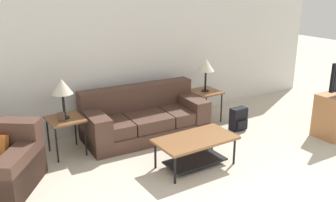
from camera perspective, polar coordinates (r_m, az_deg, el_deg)
name	(u,v)px	position (r m, az deg, el deg)	size (l,w,h in m)	color
wall_back	(126,54)	(6.51, -6.43, 7.20)	(8.87, 0.06, 2.60)	silver
couch	(144,119)	(6.25, -3.65, -2.80)	(2.06, 1.02, 0.82)	#4C3328
coffee_table	(195,145)	(5.25, 4.21, -6.75)	(1.13, 0.61, 0.43)	brown
side_table_left	(65,122)	(5.74, -15.40, -3.09)	(0.51, 0.52, 0.57)	brown
side_table_right	(205,94)	(6.89, 5.67, 1.06)	(0.51, 0.52, 0.57)	brown
table_lamp_left	(62,87)	(5.57, -15.85, 2.01)	(0.30, 0.30, 0.60)	black
table_lamp_right	(206,66)	(6.76, 5.81, 5.37)	(0.30, 0.30, 0.60)	black
backpack	(238,119)	(6.65, 10.69, -2.73)	(0.30, 0.24, 0.40)	black
picture_frame	(61,117)	(5.61, -15.96, -2.29)	(0.10, 0.04, 0.13)	#4C3828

